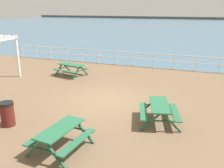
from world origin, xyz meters
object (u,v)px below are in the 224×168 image
(picnic_table_far_left, at_px, (71,67))
(litter_bin, at_px, (7,114))
(picnic_table_mid_centre, at_px, (159,109))
(picnic_table_seaward, at_px, (60,133))

(picnic_table_far_left, xyz_separation_m, litter_bin, (1.40, -7.37, -0.10))
(picnic_table_mid_centre, distance_m, litter_bin, 5.90)
(picnic_table_far_left, relative_size, picnic_table_seaward, 1.08)
(picnic_table_seaward, distance_m, litter_bin, 2.96)
(litter_bin, bearing_deg, picnic_table_mid_centre, 23.27)
(picnic_table_far_left, height_order, litter_bin, litter_bin)
(picnic_table_seaward, relative_size, litter_bin, 2.03)
(picnic_table_mid_centre, relative_size, picnic_table_far_left, 1.02)
(picnic_table_far_left, bearing_deg, litter_bin, -66.27)
(picnic_table_mid_centre, relative_size, litter_bin, 2.24)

